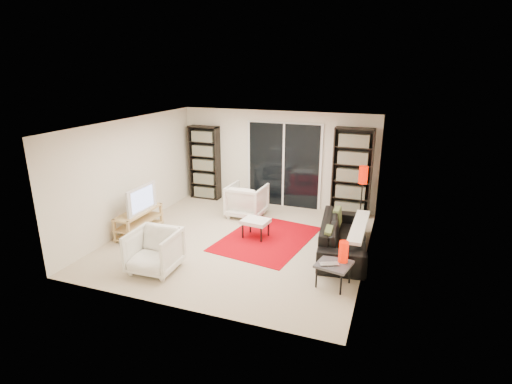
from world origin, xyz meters
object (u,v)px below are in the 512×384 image
tv_stand (139,221)px  ottoman (256,222)px  bookshelf_right (352,173)px  floor_lamp (363,181)px  armchair_front (154,251)px  armchair_back (247,200)px  sofa (344,236)px  bookshelf_left (205,163)px  side_table (334,265)px

tv_stand → ottoman: bearing=14.6°
bookshelf_right → floor_lamp: 0.79m
armchair_front → floor_lamp: bearing=43.4°
ottoman → floor_lamp: floor_lamp is taller
armchair_back → ottoman: bearing=121.2°
bookshelf_right → sofa: bearing=-85.7°
bookshelf_right → armchair_back: bearing=-158.3°
bookshelf_left → side_table: size_ratio=3.18×
bookshelf_left → armchair_front: bearing=-75.5°
bookshelf_right → tv_stand: (-4.08, -2.66, -0.79)m
ottoman → bookshelf_left: bearing=137.2°
ottoman → side_table: size_ratio=0.95×
armchair_back → floor_lamp: bearing=-174.2°
bookshelf_left → side_table: (4.04, -3.39, -0.62)m
armchair_front → armchair_back: bearing=77.6°
tv_stand → sofa: 4.28m
bookshelf_left → side_table: bookshelf_left is taller
bookshelf_left → bookshelf_right: (3.85, -0.00, 0.07)m
armchair_front → floor_lamp: (3.14, 3.24, 0.70)m
ottoman → floor_lamp: (1.98, 1.30, 0.72)m
tv_stand → side_table: (4.27, -0.73, 0.10)m
floor_lamp → ottoman: bearing=-146.6°
floor_lamp → side_table: bearing=-92.7°
tv_stand → armchair_back: bearing=44.3°
bookshelf_right → armchair_front: bearing=-125.5°
armchair_back → bookshelf_left: bearing=-28.6°
tv_stand → ottoman: tv_stand is taller
armchair_back → ottoman: size_ratio=1.48×
bookshelf_right → tv_stand: 4.94m
armchair_front → side_table: armchair_front is taller
armchair_back → side_table: size_ratio=1.40×
sofa → ottoman: bearing=82.7°
sofa → side_table: sofa is taller
armchair_front → side_table: bearing=8.2°
floor_lamp → sofa: bearing=-96.9°
bookshelf_right → side_table: size_ratio=3.42×
tv_stand → floor_lamp: (4.40, 1.93, 0.81)m
tv_stand → armchair_back: 2.51m
armchair_back → floor_lamp: size_ratio=0.61×
sofa → ottoman: sofa is taller
sofa → armchair_back: armchair_back is taller
bookshelf_right → armchair_back: 2.55m
bookshelf_left → armchair_back: bearing=-30.3°
armchair_front → side_table: 3.07m
side_table → floor_lamp: (0.13, 2.67, 0.71)m
tv_stand → armchair_back: size_ratio=1.45×
sofa → tv_stand: bearing=91.8°
bookshelf_left → sofa: 4.55m
tv_stand → armchair_back: (1.79, 1.75, 0.13)m
armchair_back → sofa: bearing=156.6°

